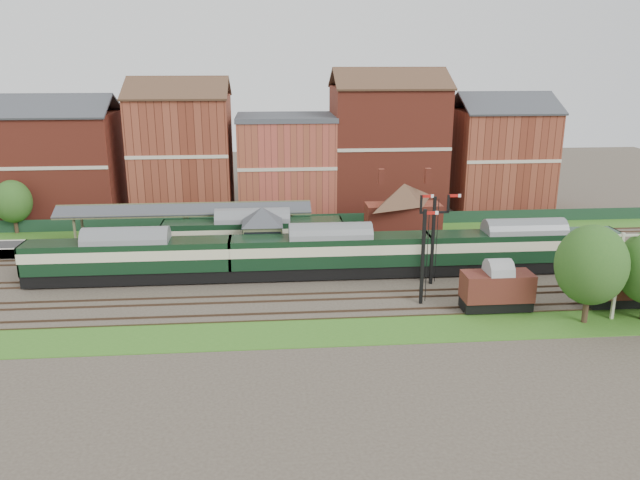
{
  "coord_description": "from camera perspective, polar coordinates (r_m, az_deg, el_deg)",
  "views": [
    {
      "loc": [
        -2.35,
        -54.14,
        19.67
      ],
      "look_at": [
        2.39,
        2.0,
        3.0
      ],
      "focal_mm": 35.0,
      "sensor_mm": 36.0,
      "label": 1
    }
  ],
  "objects": [
    {
      "name": "tree_back",
      "position": [
        79.18,
        -26.29,
        3.17
      ],
      "size": [
        4.26,
        4.26,
        6.22
      ],
      "color": "#382619",
      "rests_on": "ground"
    },
    {
      "name": "platform_railcar",
      "position": [
        63.07,
        -6.14,
        0.51
      ],
      "size": [
        17.97,
        2.83,
        4.14
      ],
      "color": "black",
      "rests_on": "ground"
    },
    {
      "name": "grass_front",
      "position": [
        46.55,
        -1.5,
        -8.48
      ],
      "size": [
        90.0,
        5.0,
        0.06
      ],
      "primitive_type": "cube",
      "color": "#2D6619",
      "rests_on": "ground"
    },
    {
      "name": "semaphore_bracket",
      "position": [
        55.68,
        10.34,
        0.54
      ],
      "size": [
        3.6,
        0.25,
        8.18
      ],
      "color": "black",
      "rests_on": "ground"
    },
    {
      "name": "fence",
      "position": [
        74.62,
        -2.86,
        1.77
      ],
      "size": [
        90.0,
        0.12,
        1.5
      ],
      "primitive_type": "cube",
      "color": "#193823",
      "rests_on": "ground"
    },
    {
      "name": "station_building",
      "position": [
        67.34,
        7.63,
        2.84
      ],
      "size": [
        8.1,
        8.1,
        5.9
      ],
      "color": "maroon",
      "rests_on": "platform"
    },
    {
      "name": "yard_lamp",
      "position": [
        52.52,
        25.6,
        -2.57
      ],
      "size": [
        2.6,
        0.22,
        7.0
      ],
      "color": "beige",
      "rests_on": "ground"
    },
    {
      "name": "signal_box",
      "position": [
        59.71,
        -5.26,
        0.39
      ],
      "size": [
        5.4,
        5.4,
        6.0
      ],
      "color": "#627956",
      "rests_on": "ground"
    },
    {
      "name": "ground",
      "position": [
        57.65,
        -2.2,
        -3.48
      ],
      "size": [
        160.0,
        160.0,
        0.0
      ],
      "primitive_type": "plane",
      "color": "#473D33",
      "rests_on": "ground"
    },
    {
      "name": "brick_hut",
      "position": [
        60.74,
        2.36,
        -1.24
      ],
      "size": [
        3.2,
        2.64,
        2.94
      ],
      "color": "maroon",
      "rests_on": "ground"
    },
    {
      "name": "grass_back",
      "position": [
        72.88,
        -2.8,
        0.83
      ],
      "size": [
        90.0,
        4.5,
        0.06
      ],
      "primitive_type": "cube",
      "color": "#2D6619",
      "rests_on": "ground"
    },
    {
      "name": "tree_far",
      "position": [
        50.79,
        23.56,
        -2.11
      ],
      "size": [
        5.3,
        5.3,
        7.74
      ],
      "color": "#382619",
      "rests_on": "ground"
    },
    {
      "name": "dmu_train",
      "position": [
        57.08,
        0.94,
        -1.08
      ],
      "size": [
        54.55,
        2.87,
        4.19
      ],
      "color": "black",
      "rests_on": "ground"
    },
    {
      "name": "semaphore_siding",
      "position": [
        51.15,
        9.41,
        -1.4
      ],
      "size": [
        1.23,
        0.25,
        8.0
      ],
      "color": "black",
      "rests_on": "ground"
    },
    {
      "name": "town_backdrop",
      "position": [
        80.18,
        -3.24,
        7.36
      ],
      "size": [
        69.0,
        10.0,
        16.0
      ],
      "color": "maroon",
      "rests_on": "ground"
    },
    {
      "name": "goods_van_a",
      "position": [
        51.73,
        15.87,
        -4.25
      ],
      "size": [
        5.5,
        2.38,
        3.34
      ],
      "color": "black",
      "rests_on": "ground"
    },
    {
      "name": "platform",
      "position": [
        66.76,
        -6.9,
        -0.33
      ],
      "size": [
        55.0,
        3.4,
        1.0
      ],
      "primitive_type": "cube",
      "color": "#2D2D2D",
      "rests_on": "ground"
    },
    {
      "name": "goods_van_b",
      "position": [
        56.15,
        25.76,
        -3.72
      ],
      "size": [
        5.35,
        2.32,
        3.24
      ],
      "color": "black",
      "rests_on": "ground"
    },
    {
      "name": "canopy",
      "position": [
        66.21,
        -12.22,
        2.94
      ],
      "size": [
        26.0,
        3.89,
        4.08
      ],
      "color": "#545A38",
      "rests_on": "platform"
    }
  ]
}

